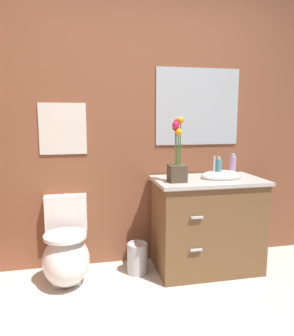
% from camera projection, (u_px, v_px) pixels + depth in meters
% --- Properties ---
extents(wall_back, '(4.07, 0.05, 2.50)m').
position_uv_depth(wall_back, '(158.00, 129.00, 2.96)').
color(wall_back, brown).
rests_on(wall_back, ground_plane).
extents(toilet, '(0.38, 0.59, 0.69)m').
position_uv_depth(toilet, '(66.00, 253.00, 2.66)').
color(toilet, white).
rests_on(toilet, ground_plane).
extents(vanity_cabinet, '(0.94, 0.56, 1.01)m').
position_uv_depth(vanity_cabinet, '(207.00, 223.00, 2.86)').
color(vanity_cabinet, brown).
rests_on(vanity_cabinet, ground_plane).
extents(flower_vase, '(0.14, 0.14, 0.53)m').
position_uv_depth(flower_vase, '(177.00, 161.00, 2.64)').
color(flower_vase, '#4C3D2D').
rests_on(flower_vase, vanity_cabinet).
extents(soap_bottle, '(0.05, 0.05, 0.19)m').
position_uv_depth(soap_bottle, '(218.00, 169.00, 2.77)').
color(soap_bottle, teal).
rests_on(soap_bottle, vanity_cabinet).
extents(lotion_bottle, '(0.06, 0.06, 0.21)m').
position_uv_depth(lotion_bottle, '(233.00, 166.00, 2.89)').
color(lotion_bottle, '#B28CBF').
rests_on(lotion_bottle, vanity_cabinet).
extents(trash_bin, '(0.18, 0.18, 0.27)m').
position_uv_depth(trash_bin, '(137.00, 258.00, 2.81)').
color(trash_bin, '#B7B7BC').
rests_on(trash_bin, ground_plane).
extents(wall_poster, '(0.40, 0.01, 0.44)m').
position_uv_depth(wall_poster, '(63.00, 129.00, 2.76)').
color(wall_poster, silver).
extents(wall_mirror, '(0.80, 0.01, 0.70)m').
position_uv_depth(wall_mirror, '(198.00, 107.00, 2.98)').
color(wall_mirror, '#B2BCC6').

